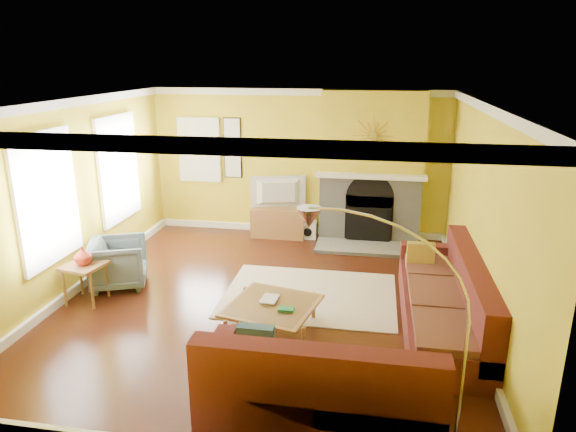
% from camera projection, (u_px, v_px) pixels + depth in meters
% --- Properties ---
extents(floor, '(5.50, 6.00, 0.02)m').
position_uv_depth(floor, '(265.00, 301.00, 7.12)').
color(floor, '#4D2010').
rests_on(floor, ground).
extents(ceiling, '(5.50, 6.00, 0.02)m').
position_uv_depth(ceiling, '(262.00, 101.00, 6.32)').
color(ceiling, white).
rests_on(ceiling, ground).
extents(wall_back, '(5.50, 0.02, 2.70)m').
position_uv_depth(wall_back, '(298.00, 163.00, 9.56)').
color(wall_back, gold).
rests_on(wall_back, ground).
extents(wall_front, '(5.50, 0.02, 2.70)m').
position_uv_depth(wall_front, '(179.00, 315.00, 3.89)').
color(wall_front, gold).
rests_on(wall_front, ground).
extents(wall_left, '(0.02, 6.00, 2.70)m').
position_uv_depth(wall_left, '(71.00, 198.00, 7.17)').
color(wall_left, gold).
rests_on(wall_left, ground).
extents(wall_right, '(0.02, 6.00, 2.70)m').
position_uv_depth(wall_right, '(484.00, 217.00, 6.28)').
color(wall_right, gold).
rests_on(wall_right, ground).
extents(baseboard, '(5.50, 6.00, 0.12)m').
position_uv_depth(baseboard, '(265.00, 296.00, 7.10)').
color(baseboard, white).
rests_on(baseboard, floor).
extents(crown_molding, '(5.50, 6.00, 0.12)m').
position_uv_depth(crown_molding, '(262.00, 107.00, 6.34)').
color(crown_molding, white).
rests_on(crown_molding, ceiling).
extents(window_left_near, '(0.06, 1.22, 1.72)m').
position_uv_depth(window_left_near, '(118.00, 168.00, 8.34)').
color(window_left_near, white).
rests_on(window_left_near, wall_left).
extents(window_left_far, '(0.06, 1.22, 1.72)m').
position_uv_depth(window_left_far, '(46.00, 198.00, 6.55)').
color(window_left_far, white).
rests_on(window_left_far, wall_left).
extents(window_back, '(0.82, 0.06, 1.22)m').
position_uv_depth(window_back, '(199.00, 150.00, 9.76)').
color(window_back, white).
rests_on(window_back, wall_back).
extents(wall_art, '(0.34, 0.04, 1.14)m').
position_uv_depth(wall_art, '(233.00, 148.00, 9.65)').
color(wall_art, white).
rests_on(wall_art, wall_back).
extents(fireplace, '(1.80, 0.40, 2.70)m').
position_uv_depth(fireplace, '(371.00, 168.00, 9.14)').
color(fireplace, gray).
rests_on(fireplace, floor).
extents(mantel, '(1.92, 0.22, 0.08)m').
position_uv_depth(mantel, '(371.00, 176.00, 8.95)').
color(mantel, white).
rests_on(mantel, fireplace).
extents(hearth, '(1.80, 0.70, 0.06)m').
position_uv_depth(hearth, '(367.00, 248.00, 9.01)').
color(hearth, gray).
rests_on(hearth, floor).
extents(sunburst, '(0.70, 0.04, 0.70)m').
position_uv_depth(sunburst, '(373.00, 136.00, 8.75)').
color(sunburst, olive).
rests_on(sunburst, fireplace).
extents(rug, '(2.40, 1.80, 0.02)m').
position_uv_depth(rug, '(310.00, 295.00, 7.27)').
color(rug, beige).
rests_on(rug, floor).
extents(sectional_sofa, '(2.84, 3.77, 0.90)m').
position_uv_depth(sectional_sofa, '(361.00, 305.00, 6.01)').
color(sectional_sofa, '#591F1C').
rests_on(sectional_sofa, floor).
extents(coffee_table, '(1.20, 1.20, 0.40)m').
position_uv_depth(coffee_table, '(272.00, 318.00, 6.21)').
color(coffee_table, white).
rests_on(coffee_table, floor).
extents(media_console, '(1.00, 0.45, 0.55)m').
position_uv_depth(media_console, '(279.00, 222.00, 9.63)').
color(media_console, olive).
rests_on(media_console, floor).
extents(tv, '(1.02, 0.39, 0.59)m').
position_uv_depth(tv, '(279.00, 193.00, 9.46)').
color(tv, black).
rests_on(tv, media_console).
extents(subwoofer, '(0.30, 0.30, 0.30)m').
position_uv_depth(subwoofer, '(309.00, 230.00, 9.59)').
color(subwoofer, white).
rests_on(subwoofer, floor).
extents(armchair, '(1.00, 0.99, 0.71)m').
position_uv_depth(armchair, '(119.00, 263.00, 7.49)').
color(armchair, slate).
rests_on(armchair, floor).
extents(side_table, '(0.59, 0.59, 0.55)m').
position_uv_depth(side_table, '(86.00, 283.00, 7.01)').
color(side_table, olive).
rests_on(side_table, floor).
extents(vase, '(0.31, 0.31, 0.25)m').
position_uv_depth(vase, '(83.00, 256.00, 6.90)').
color(vase, red).
rests_on(vase, side_table).
extents(book, '(0.22, 0.29, 0.03)m').
position_uv_depth(book, '(262.00, 298.00, 6.27)').
color(book, white).
rests_on(book, coffee_table).
extents(arc_lamp, '(1.35, 0.36, 2.12)m').
position_uv_depth(arc_lamp, '(391.00, 340.00, 4.10)').
color(arc_lamp, silver).
rests_on(arc_lamp, floor).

